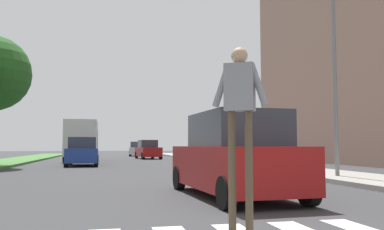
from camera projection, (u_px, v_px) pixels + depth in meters
ground_plane at (119, 164)px, 27.10m from camera, size 140.00×140.00×0.00m
sidewalk_right at (236, 163)px, 26.73m from camera, size 3.00×64.00×0.15m
street_lamp_right at (332, 51)px, 14.44m from camera, size 1.02×0.24×7.50m
pedestrian_performer at (240, 110)px, 5.24m from camera, size 0.69×0.45×2.49m
suv_crossing at (234, 157)px, 9.48m from camera, size 2.22×4.71×1.97m
sedan_midblock at (83, 153)px, 24.31m from camera, size 1.91×4.33×1.71m
sedan_distant at (148, 150)px, 37.09m from camera, size 2.19×4.36×1.73m
sedan_far_horizon at (137, 149)px, 47.46m from camera, size 2.14×4.38×1.68m
truck_box_delivery at (82, 140)px, 31.43m from camera, size 2.40×6.20×3.10m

